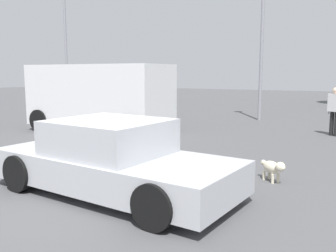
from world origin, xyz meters
name	(u,v)px	position (x,y,z in m)	size (l,w,h in m)	color
ground_plane	(101,193)	(0.00, 0.00, 0.00)	(80.00, 80.00, 0.00)	#515154
sedan_foreground	(113,160)	(0.17, 0.11, 0.57)	(4.46, 2.30, 1.25)	#B7BABF
dog	(273,168)	(2.46, 2.00, 0.28)	(0.52, 0.48, 0.43)	beige
van_white	(99,96)	(-4.17, 5.45, 1.24)	(5.07, 2.31, 2.31)	white
pedestrian	(335,107)	(3.18, 8.14, 0.93)	(0.49, 0.42, 1.57)	black
light_post_near	(263,21)	(0.07, 11.12, 4.16)	(0.44, 0.44, 6.09)	gray
light_post_mid	(65,27)	(-11.23, 11.72, 4.61)	(0.44, 0.44, 6.86)	gray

